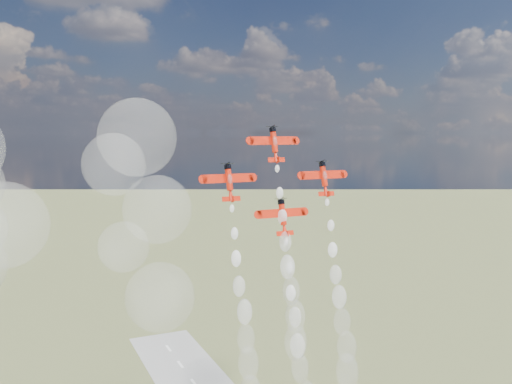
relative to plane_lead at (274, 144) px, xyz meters
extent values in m
cylinder|color=red|center=(0.00, 0.15, 0.53)|extent=(1.45, 2.83, 5.58)
cylinder|color=black|center=(0.00, 0.92, 3.33)|extent=(1.66, 1.87, 1.44)
cube|color=red|center=(0.00, 0.58, 0.73)|extent=(12.64, 0.77, 2.06)
cube|color=white|center=(-3.42, 0.70, 0.70)|extent=(4.97, 0.18, 0.56)
cube|color=white|center=(3.42, 0.70, 0.70)|extent=(4.97, 0.18, 0.56)
cube|color=red|center=(0.00, -1.24, -3.92)|extent=(4.56, 0.42, 1.13)
cube|color=red|center=(0.00, -2.04, -3.91)|extent=(0.15, 2.06, 1.77)
ellipsoid|color=silver|center=(0.00, -0.42, 0.58)|extent=(1.14, 1.66, 2.75)
cone|color=red|center=(0.00, -0.92, -3.15)|extent=(1.45, 2.11, 2.98)
cylinder|color=red|center=(-12.92, -2.25, -8.19)|extent=(1.45, 2.83, 5.58)
cylinder|color=black|center=(-12.92, -1.48, -5.39)|extent=(1.66, 1.87, 1.44)
cube|color=red|center=(-12.92, -1.82, -7.98)|extent=(12.64, 0.77, 2.06)
cube|color=white|center=(-16.34, -1.70, -8.02)|extent=(4.97, 0.18, 0.56)
cube|color=white|center=(-9.50, -1.70, -8.02)|extent=(4.97, 0.18, 0.56)
cube|color=red|center=(-12.92, -3.65, -12.64)|extent=(4.56, 0.42, 1.13)
cube|color=red|center=(-12.92, -4.45, -12.63)|extent=(0.15, 2.06, 1.77)
ellipsoid|color=silver|center=(-12.92, -2.83, -8.13)|extent=(1.14, 1.66, 2.75)
cone|color=red|center=(-12.92, -3.32, -11.87)|extent=(1.45, 2.11, 2.98)
cylinder|color=red|center=(12.92, -2.25, -8.19)|extent=(1.45, 2.83, 5.58)
cylinder|color=black|center=(12.92, -1.48, -5.39)|extent=(1.66, 1.87, 1.44)
cube|color=red|center=(12.92, -1.82, -7.98)|extent=(12.64, 0.77, 2.06)
cube|color=white|center=(9.50, -1.70, -8.02)|extent=(4.97, 0.18, 0.56)
cube|color=white|center=(16.34, -1.70, -8.02)|extent=(4.97, 0.18, 0.56)
cube|color=red|center=(12.92, -3.65, -12.64)|extent=(4.56, 0.42, 1.13)
cube|color=red|center=(12.92, -4.45, -12.63)|extent=(0.15, 2.06, 1.77)
ellipsoid|color=silver|center=(12.92, -2.83, -8.13)|extent=(1.14, 1.66, 2.75)
cone|color=red|center=(12.92, -3.32, -11.87)|extent=(1.45, 2.11, 2.98)
cylinder|color=red|center=(0.00, -4.66, -16.90)|extent=(1.45, 2.83, 5.58)
cylinder|color=black|center=(0.00, -3.89, -14.11)|extent=(1.66, 1.87, 1.44)
cube|color=red|center=(0.00, -4.23, -16.70)|extent=(12.64, 0.77, 2.06)
cube|color=white|center=(-3.42, -4.11, -16.73)|extent=(4.97, 0.18, 0.56)
cube|color=white|center=(3.42, -4.11, -16.73)|extent=(4.97, 0.18, 0.56)
cube|color=red|center=(0.00, -6.05, -21.35)|extent=(4.56, 0.42, 1.13)
cube|color=red|center=(0.00, -6.86, -21.35)|extent=(0.15, 2.06, 1.77)
ellipsoid|color=silver|center=(0.00, -5.24, -16.85)|extent=(1.14, 1.66, 2.75)
cone|color=red|center=(0.00, -5.73, -20.58)|extent=(1.45, 2.11, 2.98)
sphere|color=white|center=(-0.06, -1.79, -6.06)|extent=(1.07, 1.07, 1.07)
sphere|color=white|center=(-0.16, -3.39, -11.87)|extent=(1.65, 1.65, 1.65)
sphere|color=white|center=(-0.06, -4.65, -17.56)|extent=(2.22, 2.22, 2.22)
sphere|color=white|center=(-0.14, -6.42, -23.32)|extent=(2.80, 2.80, 2.80)
sphere|color=white|center=(-0.32, -8.03, -29.13)|extent=(3.37, 3.37, 3.37)
sphere|color=white|center=(-0.24, -9.83, -34.57)|extent=(3.95, 3.95, 3.95)
sphere|color=white|center=(0.12, -11.25, -40.32)|extent=(4.52, 4.52, 4.52)
sphere|color=white|center=(-0.34, -12.37, -46.25)|extent=(5.10, 5.10, 5.10)
sphere|color=white|center=(-12.94, -4.06, -14.87)|extent=(1.07, 1.07, 1.07)
sphere|color=white|center=(-13.01, -5.78, -20.44)|extent=(1.65, 1.65, 1.65)
sphere|color=white|center=(-13.16, -7.08, -26.07)|extent=(2.22, 2.22, 2.22)
sphere|color=white|center=(-13.17, -8.77, -32.15)|extent=(2.80, 2.80, 2.80)
sphere|color=white|center=(-12.57, -10.54, -37.67)|extent=(3.37, 3.37, 3.37)
sphere|color=white|center=(-12.89, -12.04, -43.44)|extent=(3.95, 3.95, 3.95)
sphere|color=white|center=(-12.78, -13.17, -48.75)|extent=(4.52, 4.52, 4.52)
sphere|color=white|center=(12.88, -4.14, -14.75)|extent=(1.07, 1.07, 1.07)
sphere|color=white|center=(13.09, -5.73, -20.44)|extent=(1.65, 1.65, 1.65)
sphere|color=white|center=(12.84, -7.09, -26.38)|extent=(2.22, 2.22, 2.22)
sphere|color=white|center=(12.59, -9.05, -32.19)|extent=(2.80, 2.80, 2.80)
sphere|color=white|center=(12.87, -10.39, -37.54)|extent=(3.37, 3.37, 3.37)
sphere|color=white|center=(12.46, -12.44, -43.08)|extent=(3.95, 3.95, 3.95)
sphere|color=white|center=(13.31, -13.36, -49.26)|extent=(4.52, 4.52, 4.52)
sphere|color=white|center=(12.62, -14.75, -54.86)|extent=(5.10, 5.10, 5.10)
sphere|color=white|center=(0.11, -6.45, -23.44)|extent=(1.07, 1.07, 1.07)
sphere|color=white|center=(0.20, -8.09, -29.46)|extent=(1.65, 1.65, 1.65)
sphere|color=white|center=(-0.25, -9.61, -35.11)|extent=(2.22, 2.22, 2.22)
sphere|color=white|center=(0.26, -10.93, -40.64)|extent=(2.80, 2.80, 2.80)
sphere|color=white|center=(-0.12, -12.91, -46.87)|extent=(3.37, 3.37, 3.37)
sphere|color=white|center=(-0.13, -14.20, -51.82)|extent=(3.95, 3.95, 3.95)
sphere|color=white|center=(-33.09, 22.89, -27.43)|extent=(13.55, 13.55, 13.55)
sphere|color=white|center=(-61.27, 12.59, -17.94)|extent=(19.58, 19.58, 19.58)
sphere|color=white|center=(-37.14, 10.49, -4.81)|extent=(14.97, 14.97, 14.97)
sphere|color=white|center=(-26.92, 31.84, 1.37)|extent=(21.96, 21.96, 21.96)
sphere|color=white|center=(-24.81, 17.97, -40.76)|extent=(18.53, 18.53, 18.53)
sphere|color=white|center=(-21.43, 32.67, -19.33)|extent=(19.94, 19.94, 19.94)
camera|label=1|loc=(-59.34, -119.88, 2.58)|focal=38.00mm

